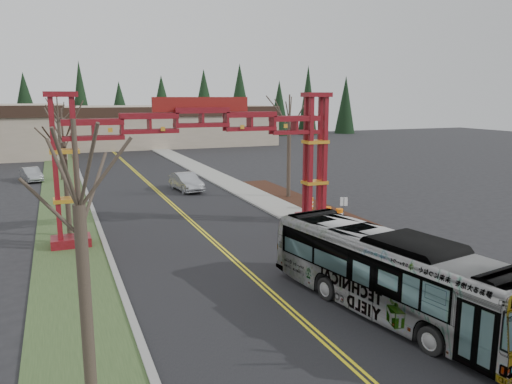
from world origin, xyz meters
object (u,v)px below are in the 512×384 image
parked_car_far_a (31,174)px  bare_tree_median_far (58,118)px  gateway_arch (202,140)px  transit_bus (389,274)px  retail_building_east (162,125)px  silver_sedan (186,182)px  street_sign (344,206)px  barrel_south (339,215)px  barrel_north (310,204)px  bare_tree_median_near (79,206)px  bare_tree_right_far (289,122)px  bare_tree_median_mid (63,143)px  barrel_mid (328,213)px

parked_car_far_a → bare_tree_median_far: bare_tree_median_far is taller
gateway_arch → transit_bus: size_ratio=1.52×
retail_building_east → silver_sedan: 47.81m
street_sign → barrel_south: (0.65, 1.56, -1.04)m
gateway_arch → transit_bus: 15.48m
barrel_north → silver_sedan: bearing=120.7°
transit_bus → street_sign: (5.38, 12.08, -0.15)m
silver_sedan → bare_tree_median_near: 33.67m
bare_tree_right_far → street_sign: bearing=-95.7°
bare_tree_right_far → barrel_south: bearing=-92.7°
transit_bus → silver_sedan: 29.26m
gateway_arch → bare_tree_median_near: gateway_arch is taller
bare_tree_median_mid → bare_tree_median_far: bearing=90.0°
parked_car_far_a → bare_tree_median_near: bare_tree_median_near is taller
gateway_arch → bare_tree_right_far: gateway_arch is taller
parked_car_far_a → barrel_north: (20.42, -22.83, -0.22)m
parked_car_far_a → barrel_north: size_ratio=4.35×
silver_sedan → barrel_mid: bearing=-72.5°
transit_bus → bare_tree_right_far: bearing=64.2°
bare_tree_median_mid → bare_tree_median_far: (0.00, 23.03, 0.65)m
retail_building_east → barrel_north: (-0.58, -58.67, -3.01)m
street_sign → barrel_north: bearing=85.1°
barrel_north → retail_building_east: bearing=89.4°
bare_tree_median_mid → street_sign: size_ratio=3.76×
silver_sedan → parked_car_far_a: silver_sedan is taller
gateway_arch → bare_tree_median_far: 26.67m
transit_bus → bare_tree_median_far: 41.79m
silver_sedan → barrel_mid: 16.15m
gateway_arch → bare_tree_median_mid: (-8.00, 2.42, -0.15)m
parked_car_far_a → bare_tree_median_far: size_ratio=0.50×
gateway_arch → bare_tree_median_far: (-8.00, 25.44, 0.50)m
transit_bus → street_sign: bearing=56.0°
silver_sedan → parked_car_far_a: 17.68m
barrel_south → bare_tree_median_near: bearing=-137.7°
transit_bus → bare_tree_median_near: size_ratio=1.48×
bare_tree_median_far → barrel_north: (17.42, -22.16, -5.98)m
barrel_mid → silver_sedan: bearing=113.9°
transit_bus → street_sign: 13.23m
transit_bus → barrel_south: 14.97m
transit_bus → parked_car_far_a: bearing=99.8°
transit_bus → bare_tree_median_mid: size_ratio=1.51×
gateway_arch → silver_sedan: 15.88m
parked_car_far_a → bare_tree_right_far: bearing=-54.1°
bare_tree_median_far → barrel_south: (17.58, -26.23, -6.00)m
street_sign → silver_sedan: bearing=110.3°
bare_tree_median_mid → barrel_south: (17.58, -3.20, -5.35)m
barrel_mid → parked_car_far_a: bearing=127.7°
bare_tree_right_far → street_sign: 11.83m
bare_tree_right_far → silver_sedan: bearing=138.8°
bare_tree_median_far → street_sign: size_ratio=4.15×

